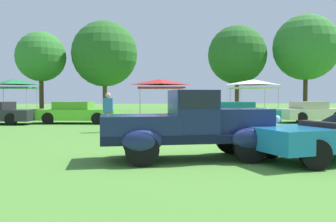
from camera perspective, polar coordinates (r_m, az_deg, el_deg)
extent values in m
plane|color=#4C8433|center=(9.19, 2.86, -7.39)|extent=(120.00, 120.00, 0.00)
cube|color=black|center=(8.95, 3.12, -4.03)|extent=(4.32, 1.79, 0.20)
cube|color=navy|center=(9.27, 10.75, -1.49)|extent=(1.65, 1.22, 0.60)
ellipsoid|color=silver|center=(9.58, 15.26, -1.53)|extent=(0.20, 0.53, 0.68)
cube|color=navy|center=(8.93, 3.85, -0.06)|extent=(1.12, 1.45, 1.04)
cube|color=black|center=(8.92, 3.86, 1.87)|extent=(1.03, 1.48, 0.40)
cube|color=navy|center=(8.74, -4.52, -2.21)|extent=(1.95, 1.56, 0.48)
ellipsoid|color=navy|center=(10.01, 9.68, -3.38)|extent=(0.95, 0.44, 0.52)
ellipsoid|color=navy|center=(8.66, 12.81, -4.31)|extent=(0.95, 0.44, 0.52)
ellipsoid|color=navy|center=(9.49, -4.89, -3.67)|extent=(0.95, 0.44, 0.52)
ellipsoid|color=navy|center=(8.06, -4.07, -4.76)|extent=(0.95, 0.44, 0.52)
sphere|color=silver|center=(10.00, 14.45, -0.90)|extent=(0.18, 0.18, 0.18)
sphere|color=silver|center=(9.20, 16.67, -1.20)|extent=(0.18, 0.18, 0.18)
cylinder|color=black|center=(10.03, 9.67, -4.40)|extent=(0.76, 0.24, 0.76)
cylinder|color=black|center=(8.69, 12.80, -5.48)|extent=(0.76, 0.24, 0.76)
cylinder|color=black|center=(9.51, -4.89, -4.75)|extent=(0.76, 0.24, 0.76)
cylinder|color=black|center=(8.08, -4.07, -6.02)|extent=(0.76, 0.24, 0.76)
cube|color=#1E7AB7|center=(9.66, 24.37, -3.71)|extent=(4.32, 2.77, 0.52)
cube|color=black|center=(9.37, 22.74, -2.39)|extent=(0.61, 1.23, 0.28)
cylinder|color=black|center=(9.46, 15.68, -5.17)|extent=(0.66, 0.20, 0.66)
cylinder|color=black|center=(8.29, 22.10, -6.34)|extent=(0.66, 0.20, 0.66)
cylinder|color=black|center=(20.78, -23.37, -1.19)|extent=(0.64, 0.22, 0.64)
cube|color=#60C62D|center=(21.10, -14.10, -0.53)|extent=(4.69, 2.24, 0.60)
cube|color=#4D9F24|center=(21.13, -14.59, 0.83)|extent=(2.16, 1.69, 0.44)
cylinder|color=black|center=(20.00, -11.02, -1.17)|extent=(0.64, 0.22, 0.64)
cylinder|color=black|center=(20.82, -18.29, -1.11)|extent=(0.64, 0.22, 0.64)
cube|color=teal|center=(19.94, 10.83, -0.66)|extent=(4.23, 1.73, 0.60)
cube|color=#146A6E|center=(19.88, 10.38, 0.77)|extent=(1.87, 1.47, 0.44)
cylinder|color=black|center=(19.62, 15.01, -1.28)|extent=(0.64, 0.22, 0.64)
cylinder|color=black|center=(18.89, 7.80, -1.36)|extent=(0.64, 0.22, 0.64)
cube|color=beige|center=(22.86, 21.47, -0.40)|extent=(4.04, 2.29, 0.60)
cube|color=#B3AB8E|center=(22.76, 21.17, 0.86)|extent=(1.90, 1.70, 0.44)
cylinder|color=black|center=(21.58, 20.18, -1.01)|extent=(0.64, 0.22, 0.64)
cylinder|color=#7F7056|center=(17.70, 1.85, -1.24)|extent=(0.16, 0.16, 0.86)
cylinder|color=#7F7056|center=(17.88, 2.16, -1.20)|extent=(0.16, 0.16, 0.86)
cube|color=gold|center=(17.76, 2.01, 1.13)|extent=(0.43, 0.46, 0.60)
sphere|color=#936B4C|center=(17.75, 2.01, 2.49)|extent=(0.22, 0.22, 0.22)
cylinder|color=#7F7056|center=(15.73, -9.72, -1.74)|extent=(0.16, 0.16, 0.86)
cylinder|color=#7F7056|center=(15.71, -8.99, -1.74)|extent=(0.16, 0.16, 0.86)
cube|color=#336BB2|center=(15.69, -9.37, 0.92)|extent=(0.41, 0.25, 0.60)
sphere|color=tan|center=(15.68, -9.38, 2.46)|extent=(0.22, 0.22, 0.22)
cylinder|color=#B7B7BC|center=(28.14, -19.83, 1.20)|extent=(0.05, 0.05, 2.05)
cylinder|color=#B7B7BC|center=(25.86, -21.21, 1.08)|extent=(0.05, 0.05, 2.05)
cylinder|color=#B7B7BC|center=(28.86, -24.38, 1.16)|extent=(0.05, 0.05, 2.05)
cube|color=#1E703D|center=(27.35, -22.92, 3.37)|extent=(2.64, 2.64, 0.10)
pyramid|color=#1E703D|center=(27.36, -22.94, 4.25)|extent=(2.59, 2.59, 0.38)
cylinder|color=#B7B7BC|center=(26.90, 1.63, 1.30)|extent=(0.05, 0.05, 2.05)
cylinder|color=#B7B7BC|center=(24.08, 2.36, 1.16)|extent=(0.05, 0.05, 2.05)
cylinder|color=#B7B7BC|center=(26.74, -4.43, 1.28)|extent=(0.05, 0.05, 2.05)
cylinder|color=#B7B7BC|center=(23.90, -4.41, 1.14)|extent=(0.05, 0.05, 2.05)
cube|color=red|center=(25.37, -1.21, 3.65)|extent=(3.15, 3.15, 0.10)
pyramid|color=red|center=(25.38, -1.21, 4.60)|extent=(3.09, 3.09, 0.38)
cylinder|color=#B7B7BC|center=(28.34, 14.92, 1.27)|extent=(0.05, 0.05, 2.05)
cylinder|color=#B7B7BC|center=(25.85, 16.89, 1.14)|extent=(0.05, 0.05, 2.05)
cylinder|color=#B7B7BC|center=(27.57, 9.70, 1.29)|extent=(0.05, 0.05, 2.05)
cylinder|color=#B7B7BC|center=(25.00, 11.21, 1.16)|extent=(0.05, 0.05, 2.05)
cube|color=silver|center=(26.65, 13.20, 3.53)|extent=(2.96, 2.96, 0.10)
pyramid|color=silver|center=(26.67, 13.21, 4.43)|extent=(2.90, 2.90, 0.38)
cylinder|color=#47331E|center=(38.88, -19.22, 3.03)|extent=(0.44, 0.44, 4.10)
sphere|color=#337A2D|center=(39.07, -19.29, 8.06)|extent=(4.98, 4.98, 4.98)
cylinder|color=brown|center=(37.88, -9.87, 3.05)|extent=(0.44, 0.44, 3.98)
sphere|color=#286623|center=(38.12, -9.91, 8.82)|extent=(6.69, 6.69, 6.69)
cylinder|color=brown|center=(39.24, 10.74, 3.16)|extent=(0.44, 0.44, 4.16)
sphere|color=#286623|center=(39.47, 10.79, 8.65)|extent=(6.17, 6.17, 6.17)
cylinder|color=#47331E|center=(39.72, 20.72, 3.37)|extent=(0.44, 0.44, 4.62)
sphere|color=#337A2D|center=(40.01, 20.81, 9.31)|extent=(6.65, 6.65, 6.65)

